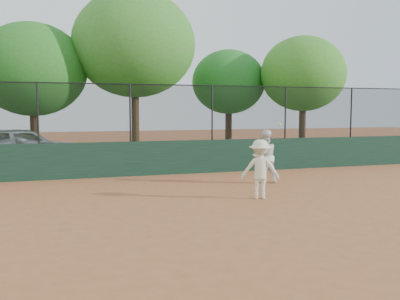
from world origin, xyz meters
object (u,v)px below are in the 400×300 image
object	(u,v)px
tree_3	(229,82)
parked_car	(22,147)
tree_2	(134,44)
tree_1	(32,70)
tree_4	(303,74)
player_second	(265,157)
player_main	(260,169)

from	to	relation	value
tree_3	parked_car	bearing A→B (deg)	-159.18
tree_2	tree_3	world-z (taller)	tree_2
tree_1	tree_2	distance (m)	4.68
tree_3	tree_4	size ratio (longest dim) A/B	0.91
tree_3	tree_4	distance (m)	3.94
player_second	player_main	world-z (taller)	player_main
tree_1	tree_4	bearing A→B (deg)	-3.24
parked_car	tree_1	bearing A→B (deg)	-22.10
parked_car	player_second	bearing A→B (deg)	-142.84
tree_1	tree_4	xyz separation A→B (m)	(13.19, -0.75, 0.08)
parked_car	player_main	size ratio (longest dim) A/B	2.50
tree_2	parked_car	bearing A→B (deg)	-156.37
player_main	tree_2	size ratio (longest dim) A/B	0.25
parked_car	tree_1	xyz separation A→B (m)	(0.37, 2.53, 3.24)
parked_car	player_second	distance (m)	9.68
tree_2	tree_3	distance (m)	5.89
tree_3	tree_2	bearing A→B (deg)	-161.79
parked_car	tree_4	world-z (taller)	tree_4
tree_1	tree_2	bearing A→B (deg)	-5.11
player_second	tree_2	distance (m)	9.74
player_main	tree_3	world-z (taller)	tree_3
tree_2	tree_4	bearing A→B (deg)	-2.28
tree_2	tree_1	bearing A→B (deg)	174.89
parked_car	tree_1	size ratio (longest dim) A/B	0.80
parked_car	player_second	xyz separation A→B (m)	(7.53, -6.09, 0.00)
player_main	tree_4	bearing A→B (deg)	54.28
tree_1	tree_3	world-z (taller)	tree_1
tree_1	parked_car	bearing A→B (deg)	-98.26
tree_2	tree_4	distance (m)	8.79
parked_car	tree_3	bearing A→B (deg)	-83.02
tree_2	player_second	bearing A→B (deg)	-72.00
parked_car	tree_3	world-z (taller)	tree_3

